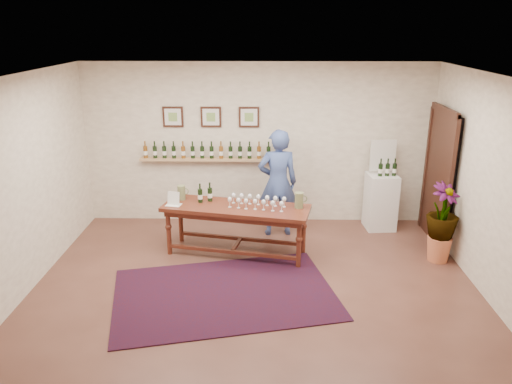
{
  "coord_description": "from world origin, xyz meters",
  "views": [
    {
      "loc": [
        0.13,
        -5.96,
        3.39
      ],
      "look_at": [
        0.0,
        0.8,
        1.1
      ],
      "focal_mm": 35.0,
      "sensor_mm": 36.0,
      "label": 1
    }
  ],
  "objects_px": {
    "display_pedestal": "(381,201)",
    "person": "(278,183)",
    "potted_plant": "(442,223)",
    "tasting_table": "(236,213)"
  },
  "relations": [
    {
      "from": "tasting_table",
      "to": "potted_plant",
      "type": "distance_m",
      "value": 3.05
    },
    {
      "from": "tasting_table",
      "to": "display_pedestal",
      "type": "height_order",
      "value": "display_pedestal"
    },
    {
      "from": "display_pedestal",
      "to": "potted_plant",
      "type": "distance_m",
      "value": 1.41
    },
    {
      "from": "display_pedestal",
      "to": "person",
      "type": "height_order",
      "value": "person"
    },
    {
      "from": "display_pedestal",
      "to": "potted_plant",
      "type": "height_order",
      "value": "potted_plant"
    },
    {
      "from": "person",
      "to": "display_pedestal",
      "type": "bearing_deg",
      "value": -177.65
    },
    {
      "from": "tasting_table",
      "to": "potted_plant",
      "type": "height_order",
      "value": "potted_plant"
    },
    {
      "from": "display_pedestal",
      "to": "potted_plant",
      "type": "relative_size",
      "value": 0.93
    },
    {
      "from": "potted_plant",
      "to": "person",
      "type": "height_order",
      "value": "person"
    },
    {
      "from": "potted_plant",
      "to": "person",
      "type": "relative_size",
      "value": 0.58
    }
  ]
}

